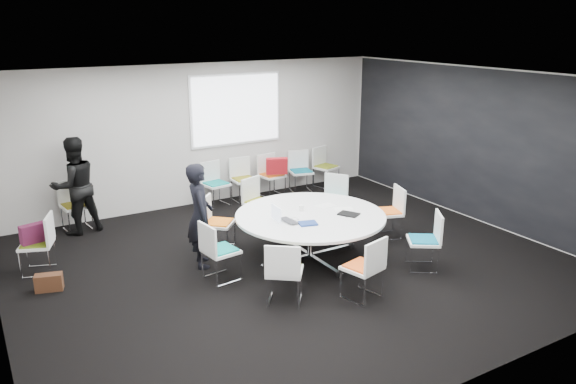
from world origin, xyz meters
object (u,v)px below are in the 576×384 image
person_main (200,215)px  laptop (292,220)px  chair_ring_e (220,262)px  chair_ring_a (387,222)px  maroon_bag (35,233)px  cup (301,208)px  conference_table (310,225)px  chair_back_a (216,192)px  chair_ring_h (423,251)px  chair_ring_g (363,279)px  chair_back_b (244,188)px  person_back (75,186)px  chair_spare_left (39,255)px  chair_ring_f (284,283)px  chair_back_d (301,179)px  chair_ring_c (259,212)px  chair_back_c (272,183)px  chair_person_back (76,215)px  chair_back_e (326,174)px  chair_ring_b (332,208)px  brown_bag (49,282)px  chair_ring_d (218,233)px

person_main → laptop: (1.14, -0.76, -0.05)m
chair_ring_e → chair_ring_a: bearing=84.0°
maroon_bag → cup: bearing=-20.7°
conference_table → chair_back_a: chair_back_a is taller
chair_ring_h → cup: 1.96m
chair_ring_g → chair_back_b: size_ratio=1.00×
person_back → person_main: bearing=106.9°
chair_ring_a → person_main: size_ratio=0.55×
chair_spare_left → chair_ring_h: bearing=-99.0°
chair_ring_a → chair_ring_f: 2.95m
chair_back_d → person_main: 4.20m
chair_ring_g → cup: 1.76m
chair_ring_c → chair_ring_f: bearing=48.9°
conference_table → chair_ring_a: size_ratio=2.62×
chair_ring_a → chair_back_c: (-0.56, 3.09, 0.00)m
chair_back_d → maroon_bag: 5.73m
chair_ring_e → chair_back_c: same height
chair_ring_f → maroon_bag: (-2.65, 2.66, 0.34)m
chair_back_d → chair_person_back: (-4.67, 0.05, 0.00)m
chair_ring_c → chair_back_e: bearing=-168.6°
chair_ring_c → cup: size_ratio=9.78×
chair_ring_g → chair_back_d: (1.90, 4.61, 0.00)m
chair_back_a → chair_back_d: size_ratio=1.00×
chair_ring_h → chair_ring_b: bearing=34.2°
chair_ring_h → chair_ring_a: bearing=16.9°
chair_ring_g → chair_back_b: 4.69m
chair_ring_a → chair_back_c: 3.14m
chair_ring_b → chair_ring_f: same height
chair_ring_h → maroon_bag: 5.72m
chair_person_back → brown_bag: chair_person_back is taller
chair_ring_a → chair_ring_b: (-0.40, 1.08, 0.00)m
chair_back_c → person_back: (-3.96, -0.17, 0.58)m
chair_ring_e → laptop: (1.10, -0.14, 0.47)m
chair_ring_c → laptop: (-0.39, -1.80, 0.47)m
chair_ring_a → chair_back_e: 3.20m
chair_ring_e → person_back: bearing=-163.0°
chair_ring_c → chair_back_c: same height
chair_back_a → chair_spare_left: 3.85m
conference_table → chair_ring_c: bearing=90.5°
chair_back_e → chair_back_d: bearing=-12.4°
chair_ring_c → chair_ring_d: size_ratio=1.00×
chair_back_a → chair_back_c: size_ratio=1.00×
chair_ring_c → chair_back_b: same height
chair_back_d → chair_ring_c: bearing=52.8°
chair_back_c → chair_back_a: bearing=-6.4°
chair_back_a → chair_back_d: (1.98, -0.04, 0.00)m
brown_bag → maroon_bag: bearing=92.5°
chair_ring_e → chair_back_a: bearing=150.0°
chair_ring_c → chair_ring_g: same height
chair_ring_f → person_main: bearing=143.3°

